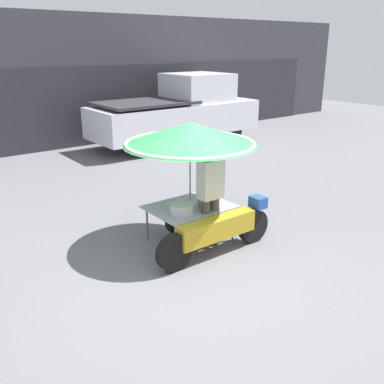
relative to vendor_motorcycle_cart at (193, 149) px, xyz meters
name	(u,v)px	position (x,y,z in m)	size (l,w,h in m)	color
ground_plane	(202,268)	(-0.43, -0.76, -1.51)	(36.00, 36.00, 0.00)	slate
shopfront_building	(2,83)	(-0.43, 8.58, 0.43)	(28.00, 2.06, 3.91)	#38383D
vendor_motorcycle_cart	(193,149)	(0.00, 0.00, 0.00)	(2.07, 2.01, 1.91)	black
vendor_person	(210,191)	(0.11, -0.29, -0.61)	(0.38, 0.22, 1.61)	#4C473D
pickup_truck	(179,112)	(4.06, 5.96, -0.50)	(5.37, 1.92, 2.15)	black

